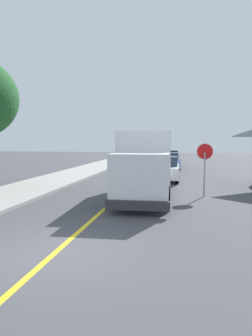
% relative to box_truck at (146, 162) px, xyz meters
% --- Properties ---
extents(ground_plane, '(120.00, 120.00, 0.00)m').
position_rel_box_truck_xyz_m(ground_plane, '(-1.35, -7.85, -1.77)').
color(ground_plane, '#424247').
extents(centre_line_yellow, '(0.16, 56.00, 0.01)m').
position_rel_box_truck_xyz_m(centre_line_yellow, '(-1.35, 2.15, -1.76)').
color(centre_line_yellow, gold).
rests_on(centre_line_yellow, ground).
extents(box_truck, '(2.68, 7.27, 3.20)m').
position_rel_box_truck_xyz_m(box_truck, '(0.00, 0.00, 0.00)').
color(box_truck, white).
rests_on(box_truck, ground).
extents(parked_car_near, '(1.90, 4.44, 1.67)m').
position_rel_box_truck_xyz_m(parked_car_near, '(0.62, 6.46, -0.97)').
color(parked_car_near, silver).
rests_on(parked_car_near, ground).
extents(parked_car_mid, '(2.01, 4.48, 1.67)m').
position_rel_box_truck_xyz_m(parked_car_mid, '(0.62, 12.35, -0.97)').
color(parked_car_mid, '#2D4793').
rests_on(parked_car_mid, ground).
extents(parked_car_far, '(2.00, 4.48, 1.67)m').
position_rel_box_truck_xyz_m(parked_car_far, '(0.43, 18.37, -0.97)').
color(parked_car_far, black).
rests_on(parked_car_far, ground).
extents(stop_sign, '(0.80, 0.10, 2.65)m').
position_rel_box_truck_xyz_m(stop_sign, '(2.85, 0.78, 0.09)').
color(stop_sign, gray).
rests_on(stop_sign, ground).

